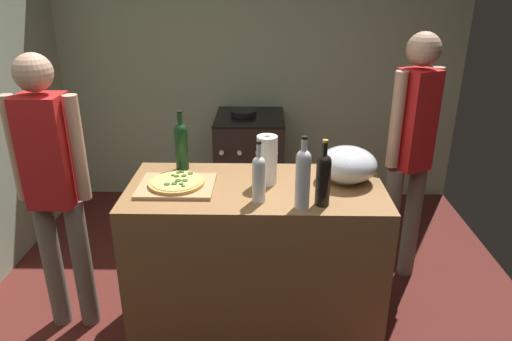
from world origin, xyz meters
TOP-DOWN VIEW (x-y plane):
  - ground_plane at (0.00, 1.28)m, footprint 3.85×3.16m
  - kitchen_wall_rear at (0.00, 2.61)m, footprint 3.85×0.10m
  - counter at (0.15, 0.70)m, footprint 1.39×0.67m
  - cutting_board at (-0.28, 0.68)m, footprint 0.40×0.32m
  - pizza at (-0.28, 0.68)m, footprint 0.30×0.30m
  - mixing_bowl at (0.65, 0.79)m, footprint 0.32×0.32m
  - paper_towel_roll at (0.21, 0.75)m, footprint 0.11×0.11m
  - wine_bottle_amber at (0.48, 0.49)m, footprint 0.07×0.07m
  - wine_bottle_dark at (-0.29, 0.94)m, footprint 0.08×0.08m
  - wine_bottle_clear at (0.17, 0.52)m, footprint 0.07×0.07m
  - wine_bottle_green at (0.38, 0.45)m, footprint 0.07×0.07m
  - stove at (0.07, 2.21)m, footprint 0.57×0.64m
  - person_in_stripes at (-0.95, 0.70)m, footprint 0.40×0.20m
  - person_in_red at (1.12, 1.21)m, footprint 0.33×0.27m

SIDE VIEW (x-z plane):
  - ground_plane at x=0.00m, z-range -0.02..0.00m
  - stove at x=0.07m, z-range -0.02..0.90m
  - counter at x=0.15m, z-range 0.00..0.92m
  - cutting_board at x=-0.28m, z-range 0.92..0.94m
  - person_in_stripes at x=-0.95m, z-range 0.13..1.75m
  - pizza at x=-0.28m, z-range 0.93..0.96m
  - person_in_red at x=1.12m, z-range 0.12..1.80m
  - mixing_bowl at x=0.65m, z-range 0.92..1.11m
  - wine_bottle_clear at x=0.17m, z-range 0.89..1.21m
  - paper_towel_roll at x=0.21m, z-range 0.91..1.19m
  - wine_bottle_amber at x=0.48m, z-range 0.89..1.23m
  - wine_bottle_dark at x=-0.29m, z-range 0.89..1.24m
  - wine_bottle_green at x=0.38m, z-range 0.90..1.27m
  - kitchen_wall_rear at x=0.00m, z-range 0.00..2.60m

